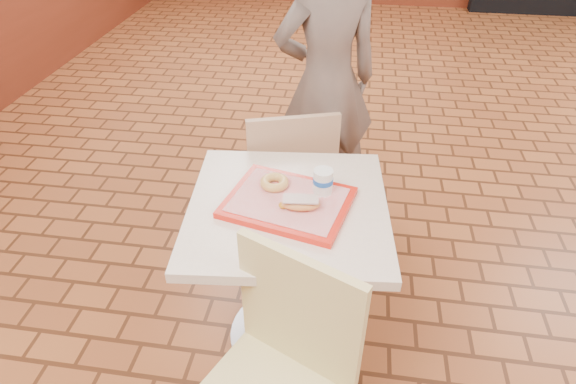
# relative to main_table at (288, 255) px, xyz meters

# --- Properties ---
(wainscot_band) EXTENTS (8.00, 10.00, 1.00)m
(wainscot_band) POSITION_rel_main_table_xyz_m (1.22, 0.64, -0.02)
(wainscot_band) COLOR #5C2111
(wainscot_band) RESTS_ON ground
(main_table) EXTENTS (0.74, 0.74, 0.78)m
(main_table) POSITION_rel_main_table_xyz_m (0.00, 0.00, 0.00)
(main_table) COLOR beige
(main_table) RESTS_ON ground
(chair_main_front) EXTENTS (0.57, 0.57, 0.93)m
(chair_main_front) POSITION_rel_main_table_xyz_m (0.05, -0.53, -0.00)
(chair_main_front) COLOR #E3D088
(chair_main_front) RESTS_ON ground
(chair_main_back) EXTENTS (0.52, 0.52, 0.90)m
(chair_main_back) POSITION_rel_main_table_xyz_m (-0.08, 0.56, -0.02)
(chair_main_back) COLOR tan
(chair_main_back) RESTS_ON ground
(customer) EXTENTS (0.68, 0.56, 1.60)m
(customer) POSITION_rel_main_table_xyz_m (0.05, 1.08, 0.27)
(customer) COLOR #685850
(customer) RESTS_ON ground
(serving_tray) EXTENTS (0.44, 0.34, 0.03)m
(serving_tray) POSITION_rel_main_table_xyz_m (-0.00, 0.00, 0.27)
(serving_tray) COLOR red
(serving_tray) RESTS_ON main_table
(ring_donut) EXTENTS (0.12, 0.12, 0.03)m
(ring_donut) POSITION_rel_main_table_xyz_m (-0.06, 0.07, 0.30)
(ring_donut) COLOR tan
(ring_donut) RESTS_ON serving_tray
(long_john_donut) EXTENTS (0.15, 0.08, 0.04)m
(long_john_donut) POSITION_rel_main_table_xyz_m (0.05, -0.05, 0.30)
(long_john_donut) COLOR #CE7A3C
(long_john_donut) RESTS_ON serving_tray
(paper_cup) EXTENTS (0.08, 0.08, 0.09)m
(paper_cup) POSITION_rel_main_table_xyz_m (0.12, 0.07, 0.33)
(paper_cup) COLOR white
(paper_cup) RESTS_ON serving_tray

